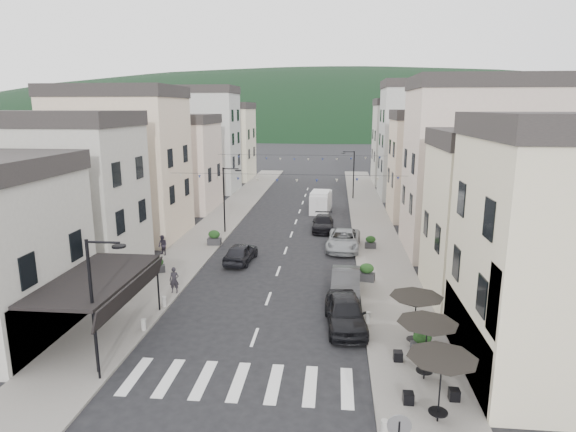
# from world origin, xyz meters

# --- Properties ---
(ground) EXTENTS (700.00, 700.00, 0.00)m
(ground) POSITION_xyz_m (0.00, 0.00, 0.00)
(ground) COLOR black
(ground) RESTS_ON ground
(sidewalk_left) EXTENTS (4.00, 76.00, 0.12)m
(sidewalk_left) POSITION_xyz_m (-7.50, 32.00, 0.06)
(sidewalk_left) COLOR slate
(sidewalk_left) RESTS_ON ground
(sidewalk_right) EXTENTS (4.00, 76.00, 0.12)m
(sidewalk_right) POSITION_xyz_m (7.50, 32.00, 0.06)
(sidewalk_right) COLOR slate
(sidewalk_right) RESTS_ON ground
(hill_backdrop) EXTENTS (640.00, 360.00, 70.00)m
(hill_backdrop) POSITION_xyz_m (0.00, 300.00, 0.00)
(hill_backdrop) COLOR black
(hill_backdrop) RESTS_ON ground
(boutique_awning) EXTENTS (3.77, 7.50, 3.28)m
(boutique_awning) POSITION_xyz_m (-7.25, 5.00, 3.11)
(boutique_awning) COLOR black
(boutique_awning) RESTS_ON ground
(buildings_row_left) EXTENTS (10.20, 54.16, 14.00)m
(buildings_row_left) POSITION_xyz_m (-14.50, 37.75, 6.12)
(buildings_row_left) COLOR #A7A399
(buildings_row_left) RESTS_ON ground
(buildings_row_right) EXTENTS (10.20, 54.16, 14.50)m
(buildings_row_right) POSITION_xyz_m (14.50, 36.59, 6.32)
(buildings_row_right) COLOR beige
(buildings_row_right) RESTS_ON ground
(cafe_terrace) EXTENTS (2.50, 8.10, 2.53)m
(cafe_terrace) POSITION_xyz_m (7.70, 2.80, 2.36)
(cafe_terrace) COLOR black
(cafe_terrace) RESTS_ON ground
(streetlamp_left_near) EXTENTS (1.70, 0.56, 6.00)m
(streetlamp_left_near) POSITION_xyz_m (-5.82, 2.00, 3.70)
(streetlamp_left_near) COLOR black
(streetlamp_left_near) RESTS_ON ground
(streetlamp_left_far) EXTENTS (1.70, 0.56, 6.00)m
(streetlamp_left_far) POSITION_xyz_m (-5.82, 26.00, 3.70)
(streetlamp_left_far) COLOR black
(streetlamp_left_far) RESTS_ON ground
(streetlamp_right_far) EXTENTS (1.70, 0.56, 6.00)m
(streetlamp_right_far) POSITION_xyz_m (5.82, 44.00, 3.70)
(streetlamp_right_far) COLOR black
(streetlamp_right_far) RESTS_ON ground
(bollards) EXTENTS (11.66, 10.26, 0.60)m
(bollards) POSITION_xyz_m (0.00, 5.50, 0.42)
(bollards) COLOR gray
(bollards) RESTS_ON ground
(bunting_near) EXTENTS (19.00, 0.28, 0.62)m
(bunting_near) POSITION_xyz_m (0.00, 22.00, 5.65)
(bunting_near) COLOR black
(bunting_near) RESTS_ON ground
(bunting_far) EXTENTS (19.00, 0.28, 0.62)m
(bunting_far) POSITION_xyz_m (0.00, 38.00, 5.65)
(bunting_far) COLOR black
(bunting_far) RESTS_ON ground
(parked_car_a) EXTENTS (2.39, 5.05, 1.67)m
(parked_car_a) POSITION_xyz_m (4.51, 7.59, 0.83)
(parked_car_a) COLOR black
(parked_car_a) RESTS_ON ground
(parked_car_b) EXTENTS (1.85, 4.92, 1.60)m
(parked_car_b) POSITION_xyz_m (4.60, 11.95, 0.80)
(parked_car_b) COLOR #2F2F31
(parked_car_b) RESTS_ON ground
(parked_car_c) EXTENTS (2.96, 5.73, 1.54)m
(parked_car_c) POSITION_xyz_m (4.60, 21.83, 0.77)
(parked_car_c) COLOR gray
(parked_car_c) RESTS_ON ground
(parked_car_d) EXTENTS (1.98, 4.80, 1.39)m
(parked_car_d) POSITION_xyz_m (2.80, 27.77, 0.69)
(parked_car_d) COLOR black
(parked_car_d) RESTS_ON ground
(parked_car_e) EXTENTS (2.16, 4.48, 1.48)m
(parked_car_e) POSITION_xyz_m (-2.99, 17.72, 0.74)
(parked_car_e) COLOR black
(parked_car_e) RESTS_ON ground
(delivery_van) EXTENTS (2.36, 5.05, 2.35)m
(delivery_van) POSITION_xyz_m (2.32, 36.15, 1.15)
(delivery_van) COLOR silver
(delivery_van) RESTS_ON ground
(pedestrian_a) EXTENTS (0.61, 0.42, 1.61)m
(pedestrian_a) POSITION_xyz_m (-5.80, 11.11, 0.92)
(pedestrian_a) COLOR black
(pedestrian_a) RESTS_ON sidewalk_left
(pedestrian_b) EXTENTS (0.95, 0.89, 1.57)m
(pedestrian_b) POSITION_xyz_m (-9.20, 18.48, 0.90)
(pedestrian_b) COLOR #241F2A
(pedestrian_b) RESTS_ON sidewalk_left
(planter_la) EXTENTS (1.07, 0.85, 1.06)m
(planter_la) POSITION_xyz_m (-8.17, 14.64, 0.63)
(planter_la) COLOR #2F2F32
(planter_la) RESTS_ON sidewalk_left
(planter_lb) EXTENTS (1.11, 0.63, 1.23)m
(planter_lb) POSITION_xyz_m (-6.00, 21.71, 0.72)
(planter_lb) COLOR #2D2D2F
(planter_lb) RESTS_ON sidewalk_left
(planter_ra) EXTENTS (0.98, 0.55, 1.09)m
(planter_ra) POSITION_xyz_m (7.97, 5.01, 0.65)
(planter_ra) COLOR #323134
(planter_ra) RESTS_ON sidewalk_right
(planter_rb) EXTENTS (1.17, 0.81, 1.19)m
(planter_rb) POSITION_xyz_m (6.00, 14.34, 0.70)
(planter_rb) COLOR #2A2A2C
(planter_rb) RESTS_ON sidewalk_right
(planter_rc) EXTENTS (0.93, 0.55, 1.02)m
(planter_rc) POSITION_xyz_m (6.78, 21.97, 0.61)
(planter_rc) COLOR #303032
(planter_rc) RESTS_ON sidewalk_right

